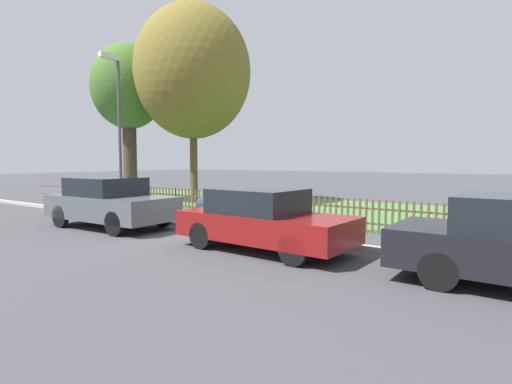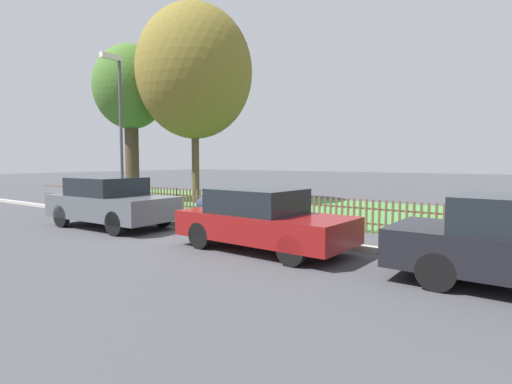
{
  "view_description": "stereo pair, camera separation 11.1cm",
  "coord_description": "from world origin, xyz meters",
  "px_view_note": "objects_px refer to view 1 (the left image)",
  "views": [
    {
      "loc": [
        6.75,
        -8.35,
        1.98
      ],
      "look_at": [
        0.27,
        0.79,
        1.1
      ],
      "focal_mm": 28.0,
      "sensor_mm": 36.0,
      "label": 1
    },
    {
      "loc": [
        6.84,
        -8.29,
        1.98
      ],
      "look_at": [
        0.27,
        0.79,
        1.1
      ],
      "focal_mm": 28.0,
      "sensor_mm": 36.0,
      "label": 2
    }
  ],
  "objects_px": {
    "tree_behind_motorcycle": "(193,72)",
    "street_lamp": "(117,116)",
    "parked_car_black_saloon": "(263,219)",
    "covered_motorcycle": "(221,206)",
    "parked_car_silver_hatchback": "(110,202)",
    "tree_nearest_kerb": "(128,89)"
  },
  "relations": [
    {
      "from": "parked_car_black_saloon",
      "to": "street_lamp",
      "type": "height_order",
      "value": "street_lamp"
    },
    {
      "from": "tree_nearest_kerb",
      "to": "street_lamp",
      "type": "height_order",
      "value": "tree_nearest_kerb"
    },
    {
      "from": "parked_car_silver_hatchback",
      "to": "covered_motorcycle",
      "type": "distance_m",
      "value": 3.28
    },
    {
      "from": "street_lamp",
      "to": "parked_car_black_saloon",
      "type": "bearing_deg",
      "value": -12.67
    },
    {
      "from": "tree_behind_motorcycle",
      "to": "street_lamp",
      "type": "xyz_separation_m",
      "value": [
        0.83,
        -4.74,
        -2.48
      ]
    },
    {
      "from": "tree_behind_motorcycle",
      "to": "street_lamp",
      "type": "height_order",
      "value": "tree_behind_motorcycle"
    },
    {
      "from": "covered_motorcycle",
      "to": "tree_nearest_kerb",
      "type": "distance_m",
      "value": 10.14
    },
    {
      "from": "street_lamp",
      "to": "parked_car_silver_hatchback",
      "type": "bearing_deg",
      "value": -41.1
    },
    {
      "from": "parked_car_black_saloon",
      "to": "tree_behind_motorcycle",
      "type": "height_order",
      "value": "tree_behind_motorcycle"
    },
    {
      "from": "tree_behind_motorcycle",
      "to": "tree_nearest_kerb",
      "type": "bearing_deg",
      "value": -156.45
    },
    {
      "from": "covered_motorcycle",
      "to": "street_lamp",
      "type": "xyz_separation_m",
      "value": [
        -4.54,
        -0.35,
        2.98
      ]
    },
    {
      "from": "covered_motorcycle",
      "to": "parked_car_silver_hatchback",
      "type": "bearing_deg",
      "value": -143.45
    },
    {
      "from": "tree_nearest_kerb",
      "to": "tree_behind_motorcycle",
      "type": "distance_m",
      "value": 3.34
    },
    {
      "from": "parked_car_black_saloon",
      "to": "street_lamp",
      "type": "bearing_deg",
      "value": 169.55
    },
    {
      "from": "parked_car_silver_hatchback",
      "to": "tree_behind_motorcycle",
      "type": "relative_size",
      "value": 0.45
    },
    {
      "from": "parked_car_black_saloon",
      "to": "covered_motorcycle",
      "type": "relative_size",
      "value": 2.14
    },
    {
      "from": "parked_car_silver_hatchback",
      "to": "tree_nearest_kerb",
      "type": "xyz_separation_m",
      "value": [
        -5.92,
        5.25,
        4.65
      ]
    },
    {
      "from": "parked_car_silver_hatchback",
      "to": "street_lamp",
      "type": "height_order",
      "value": "street_lamp"
    },
    {
      "from": "street_lamp",
      "to": "tree_behind_motorcycle",
      "type": "bearing_deg",
      "value": 99.95
    },
    {
      "from": "parked_car_silver_hatchback",
      "to": "parked_car_black_saloon",
      "type": "xyz_separation_m",
      "value": [
        5.42,
        0.13,
        -0.07
      ]
    },
    {
      "from": "covered_motorcycle",
      "to": "tree_nearest_kerb",
      "type": "bearing_deg",
      "value": 154.99
    },
    {
      "from": "parked_car_silver_hatchback",
      "to": "street_lamp",
      "type": "distance_m",
      "value": 3.96
    }
  ]
}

